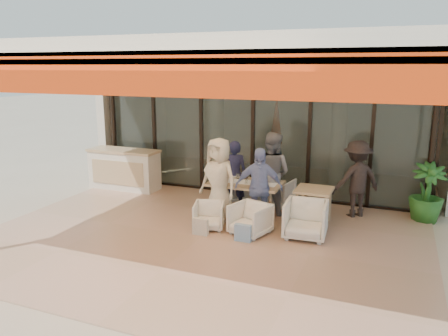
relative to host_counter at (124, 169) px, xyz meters
The scene contains 21 objects.
ground 3.98m from the host_counter, 35.56° to the right, with size 70.00×70.00×0.00m, color #C6B293.
terrace_floor 3.98m from the host_counter, 35.56° to the right, with size 8.00×6.00×0.01m, color tan.
terrace_structure 4.92m from the host_counter, 38.56° to the right, with size 8.00×6.00×3.40m.
glass_storefront 3.46m from the host_counter, 12.38° to the left, with size 8.08×0.10×3.20m.
interior_block 4.73m from the host_counter, 43.17° to the left, with size 9.05×3.62×3.52m.
host_counter is the anchor object (origin of this frame).
dining_table 3.66m from the host_counter, 12.93° to the right, with size 1.50×0.90×0.93m.
chair_far_left 3.16m from the host_counter, ahead, with size 0.57×0.53×0.59m, color white.
chair_far_right 4.00m from the host_counter, ahead, with size 0.68×0.63×0.70m, color white.
chair_near_left 3.62m from the host_counter, 29.40° to the right, with size 0.57×0.53×0.59m, color white.
chair_near_right 4.37m from the host_counter, 23.98° to the right, with size 0.65×0.60×0.66m, color white.
diner_navy 3.18m from the host_counter, ahead, with size 0.56×0.37×1.53m, color #181A36.
diner_grey 4.02m from the host_counter, ahead, with size 0.86×0.67×1.76m, color slate.
diner_cream 3.41m from the host_counter, 22.03° to the right, with size 0.84×0.55×1.72m, color beige.
diner_periwinkle 4.20m from the host_counter, 17.72° to the right, with size 0.93×0.39×1.58m, color #6D80B6.
tote_bag_cream 3.84m from the host_counter, 34.62° to the right, with size 0.30×0.10×0.34m, color silver.
tote_bag_blue 4.56m from the host_counter, 28.59° to the right, with size 0.30×0.10×0.34m, color #99BFD8.
side_table 5.04m from the host_counter, ahead, with size 0.70×0.70×0.74m.
side_chair 5.21m from the host_counter, 17.14° to the right, with size 0.75×0.71×0.78m, color white.
standing_woman 5.71m from the host_counter, ahead, with size 1.05×0.60×1.63m, color black.
potted_palm 7.07m from the host_counter, ahead, with size 0.68×0.68×1.21m, color #1E5919.
Camera 1 is at (3.20, -6.82, 3.09)m, focal length 35.00 mm.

